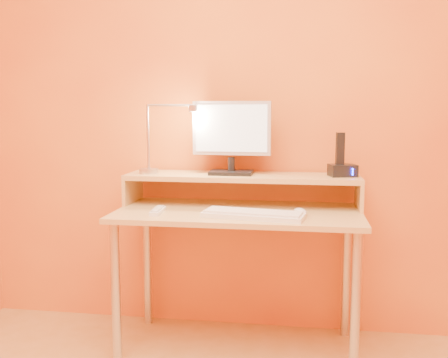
% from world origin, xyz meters
% --- Properties ---
extents(wall_back, '(3.00, 0.04, 2.50)m').
position_xyz_m(wall_back, '(0.00, 1.50, 1.25)').
color(wall_back, orange).
rests_on(wall_back, floor).
extents(desk_leg_fl, '(0.04, 0.04, 0.69)m').
position_xyz_m(desk_leg_fl, '(-0.55, 0.93, 0.35)').
color(desk_leg_fl, silver).
rests_on(desk_leg_fl, floor).
extents(desk_leg_fr, '(0.04, 0.04, 0.69)m').
position_xyz_m(desk_leg_fr, '(0.55, 0.93, 0.35)').
color(desk_leg_fr, silver).
rests_on(desk_leg_fr, floor).
extents(desk_leg_bl, '(0.04, 0.04, 0.69)m').
position_xyz_m(desk_leg_bl, '(-0.55, 1.43, 0.35)').
color(desk_leg_bl, silver).
rests_on(desk_leg_bl, floor).
extents(desk_leg_br, '(0.04, 0.04, 0.69)m').
position_xyz_m(desk_leg_br, '(0.55, 1.43, 0.35)').
color(desk_leg_br, silver).
rests_on(desk_leg_br, floor).
extents(desk_lower, '(1.20, 0.60, 0.02)m').
position_xyz_m(desk_lower, '(0.00, 1.18, 0.71)').
color(desk_lower, tan).
rests_on(desk_lower, floor).
extents(shelf_riser_left, '(0.02, 0.30, 0.14)m').
position_xyz_m(shelf_riser_left, '(-0.59, 1.33, 0.79)').
color(shelf_riser_left, tan).
rests_on(shelf_riser_left, desk_lower).
extents(shelf_riser_right, '(0.02, 0.30, 0.14)m').
position_xyz_m(shelf_riser_right, '(0.59, 1.33, 0.79)').
color(shelf_riser_right, tan).
rests_on(shelf_riser_right, desk_lower).
extents(desk_shelf, '(1.20, 0.30, 0.02)m').
position_xyz_m(desk_shelf, '(0.00, 1.33, 0.87)').
color(desk_shelf, tan).
rests_on(desk_shelf, desk_lower).
extents(monitor_foot, '(0.22, 0.16, 0.02)m').
position_xyz_m(monitor_foot, '(-0.06, 1.33, 0.89)').
color(monitor_foot, black).
rests_on(monitor_foot, desk_shelf).
extents(monitor_neck, '(0.04, 0.04, 0.07)m').
position_xyz_m(monitor_neck, '(-0.06, 1.33, 0.93)').
color(monitor_neck, black).
rests_on(monitor_neck, monitor_foot).
extents(monitor_panel, '(0.41, 0.05, 0.28)m').
position_xyz_m(monitor_panel, '(-0.06, 1.34, 1.12)').
color(monitor_panel, silver).
rests_on(monitor_panel, monitor_neck).
extents(monitor_back, '(0.37, 0.03, 0.24)m').
position_xyz_m(monitor_back, '(-0.06, 1.36, 1.12)').
color(monitor_back, black).
rests_on(monitor_back, monitor_panel).
extents(monitor_screen, '(0.37, 0.02, 0.24)m').
position_xyz_m(monitor_screen, '(-0.06, 1.32, 1.12)').
color(monitor_screen, white).
rests_on(monitor_screen, monitor_panel).
extents(lamp_base, '(0.10, 0.10, 0.02)m').
position_xyz_m(lamp_base, '(-0.49, 1.30, 0.89)').
color(lamp_base, silver).
rests_on(lamp_base, desk_shelf).
extents(lamp_post, '(0.01, 0.01, 0.33)m').
position_xyz_m(lamp_post, '(-0.49, 1.30, 1.07)').
color(lamp_post, silver).
rests_on(lamp_post, lamp_base).
extents(lamp_arm, '(0.24, 0.01, 0.01)m').
position_xyz_m(lamp_arm, '(-0.37, 1.30, 1.24)').
color(lamp_arm, silver).
rests_on(lamp_arm, lamp_post).
extents(lamp_head, '(0.04, 0.04, 0.03)m').
position_xyz_m(lamp_head, '(-0.25, 1.30, 1.22)').
color(lamp_head, silver).
rests_on(lamp_head, lamp_arm).
extents(lamp_bulb, '(0.03, 0.03, 0.00)m').
position_xyz_m(lamp_bulb, '(-0.25, 1.30, 1.20)').
color(lamp_bulb, '#FFEAC6').
rests_on(lamp_bulb, lamp_head).
extents(phone_dock, '(0.15, 0.13, 0.06)m').
position_xyz_m(phone_dock, '(0.51, 1.33, 0.91)').
color(phone_dock, black).
rests_on(phone_dock, desk_shelf).
extents(phone_handset, '(0.04, 0.03, 0.16)m').
position_xyz_m(phone_handset, '(0.49, 1.33, 1.02)').
color(phone_handset, black).
rests_on(phone_handset, phone_dock).
extents(phone_led, '(0.01, 0.00, 0.04)m').
position_xyz_m(phone_led, '(0.55, 1.28, 0.91)').
color(phone_led, '#1626F5').
rests_on(phone_led, phone_dock).
extents(keyboard, '(0.48, 0.22, 0.02)m').
position_xyz_m(keyboard, '(0.09, 1.02, 0.73)').
color(keyboard, white).
rests_on(keyboard, desk_lower).
extents(mouse, '(0.09, 0.11, 0.03)m').
position_xyz_m(mouse, '(0.30, 1.11, 0.74)').
color(mouse, silver).
rests_on(mouse, desk_lower).
extents(remote_control, '(0.05, 0.17, 0.02)m').
position_xyz_m(remote_control, '(-0.38, 1.06, 0.73)').
color(remote_control, white).
rests_on(remote_control, desk_lower).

